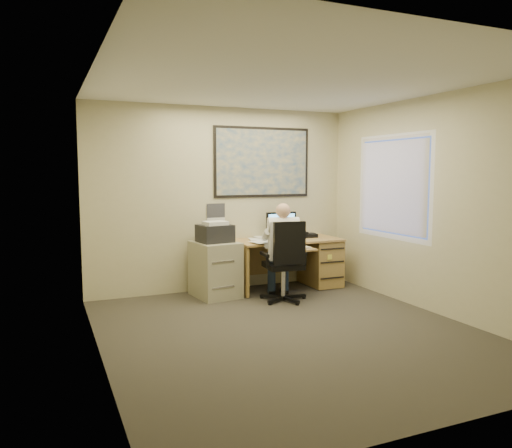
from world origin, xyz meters
name	(u,v)px	position (x,y,z in m)	size (l,w,h in m)	color
room_shell	(292,210)	(0.00, 0.00, 1.35)	(4.00, 4.50, 2.70)	#343028
desk	(305,257)	(1.22, 1.90, 0.45)	(1.60, 0.97, 1.14)	tan
world_map	(262,162)	(0.65, 2.23, 1.90)	(1.56, 0.03, 1.06)	#1E4C93
wall_calendar	(216,218)	(-0.10, 2.24, 1.08)	(0.28, 0.01, 0.42)	white
window_blinds	(393,187)	(1.97, 0.80, 1.55)	(0.06, 1.40, 1.30)	beige
filing_cabinet	(215,264)	(-0.25, 1.84, 0.46)	(0.64, 0.74, 1.07)	#A4A084
office_chair	(285,278)	(0.54, 1.21, 0.32)	(0.73, 0.73, 1.11)	black
person	(282,252)	(0.53, 1.29, 0.67)	(0.54, 0.77, 1.33)	white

